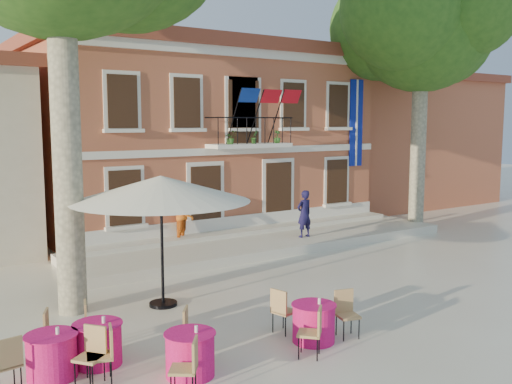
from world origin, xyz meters
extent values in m
plane|color=beige|center=(0.00, 0.00, 0.00)|extent=(90.00, 90.00, 0.00)
cube|color=#AD573E|center=(2.00, 10.00, 3.50)|extent=(13.00, 8.00, 7.00)
cube|color=brown|center=(2.00, 10.00, 7.25)|extent=(13.50, 8.50, 0.50)
cube|color=silver|center=(2.00, 6.05, 6.85)|extent=(13.30, 0.35, 0.35)
cube|color=silver|center=(2.00, 5.55, 3.50)|extent=(3.20, 0.90, 0.15)
cube|color=black|center=(2.00, 5.15, 4.50)|extent=(3.20, 0.04, 0.04)
cube|color=#0D1E98|center=(7.60, 5.94, 4.30)|extent=(0.70, 0.05, 3.60)
cube|color=navy|center=(1.10, 4.80, 5.25)|extent=(0.76, 0.27, 0.47)
cube|color=red|center=(2.00, 4.80, 5.25)|extent=(0.76, 0.29, 0.47)
cube|color=red|center=(2.90, 4.80, 5.25)|extent=(0.76, 0.27, 0.47)
imported|color=#26591E|center=(1.00, 5.25, 3.82)|extent=(0.43, 0.37, 0.48)
imported|color=#26591E|center=(2.00, 5.25, 3.82)|extent=(0.26, 0.21, 0.48)
imported|color=#26591E|center=(3.00, 5.25, 3.82)|extent=(0.27, 0.27, 0.48)
cube|color=#AD573E|center=(14.00, 11.00, 3.00)|extent=(9.00, 9.00, 6.00)
cube|color=brown|center=(14.00, 11.00, 6.20)|extent=(9.40, 9.40, 0.40)
cube|color=silver|center=(2.00, 4.40, 0.15)|extent=(14.00, 3.40, 0.30)
cylinder|color=#A59E84|center=(-5.75, 1.18, 3.97)|extent=(0.64, 0.64, 7.93)
cylinder|color=#A59E84|center=(9.04, 3.83, 3.58)|extent=(0.61, 0.61, 7.16)
sphere|color=#234C17|center=(9.04, 3.83, 8.39)|extent=(5.73, 5.73, 5.73)
cylinder|color=black|center=(-3.83, 0.45, 0.04)|extent=(0.66, 0.66, 0.08)
cylinder|color=black|center=(-3.83, 0.45, 1.38)|extent=(0.07, 0.07, 2.76)
cone|color=white|center=(-3.83, 0.45, 2.81)|extent=(4.19, 4.19, 0.61)
imported|color=#141038|center=(3.14, 3.80, 1.13)|extent=(0.63, 0.43, 1.67)
imported|color=#C45A17|center=(-0.60, 5.60, 1.18)|extent=(1.09, 1.07, 1.77)
cylinder|color=#EB1680|center=(-7.04, -2.05, 0.38)|extent=(0.84, 0.84, 0.75)
cylinder|color=#EB1680|center=(-7.04, -2.05, 0.76)|extent=(0.90, 0.90, 0.02)
cube|color=tan|center=(-6.75, -1.35, 0.47)|extent=(0.55, 0.55, 0.95)
cube|color=tan|center=(-7.78, -2.15, 0.47)|extent=(0.47, 0.47, 0.95)
cube|color=tan|center=(-6.58, -2.64, 0.47)|extent=(0.59, 0.59, 0.95)
cylinder|color=#EB1680|center=(-2.29, -3.30, 0.38)|extent=(0.84, 0.84, 0.75)
cylinder|color=#EB1680|center=(-2.29, -3.30, 0.76)|extent=(0.90, 0.90, 0.02)
cube|color=tan|center=(-1.57, -3.50, 0.47)|extent=(0.52, 0.52, 0.95)
cube|color=tan|center=(-2.47, -2.57, 0.47)|extent=(0.51, 0.51, 0.95)
cube|color=tan|center=(-2.83, -3.82, 0.47)|extent=(0.59, 0.59, 0.95)
cylinder|color=#EB1680|center=(-5.04, -3.30, 0.38)|extent=(0.84, 0.84, 0.75)
cylinder|color=#EB1680|center=(-5.04, -3.30, 0.76)|extent=(0.90, 0.90, 0.02)
cube|color=tan|center=(-4.60, -2.69, 0.47)|extent=(0.59, 0.59, 0.95)
cube|color=tan|center=(-5.48, -3.91, 0.47)|extent=(0.59, 0.59, 0.95)
cylinder|color=#EB1680|center=(-6.20, -1.96, 0.38)|extent=(0.84, 0.84, 0.75)
cylinder|color=#EB1680|center=(-6.20, -1.96, 0.76)|extent=(0.90, 0.90, 0.02)
cube|color=tan|center=(-6.00, -1.24, 0.47)|extent=(0.52, 0.52, 0.95)
cube|color=tan|center=(-6.41, -2.68, 0.47)|extent=(0.52, 0.52, 0.95)
camera|label=1|loc=(-9.33, -11.72, 4.36)|focal=40.00mm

